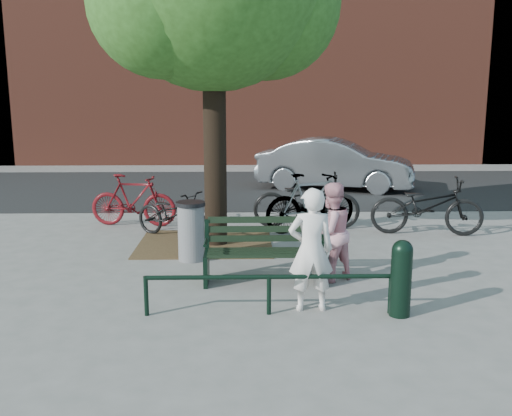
{
  "coord_description": "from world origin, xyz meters",
  "views": [
    {
      "loc": [
        -0.31,
        -7.84,
        2.66
      ],
      "look_at": [
        -0.11,
        1.0,
        0.9
      ],
      "focal_mm": 40.0,
      "sensor_mm": 36.0,
      "label": 1
    }
  ],
  "objects_px": {
    "person_right": "(331,232)",
    "bollard": "(401,275)",
    "litter_bin": "(191,231)",
    "parked_car": "(335,164)",
    "park_bench": "(265,249)",
    "bicycle_c": "(306,201)",
    "person_left": "(311,250)"
  },
  "relations": [
    {
      "from": "person_right",
      "to": "bicycle_c",
      "type": "relative_size",
      "value": 0.67
    },
    {
      "from": "bollard",
      "to": "bicycle_c",
      "type": "xyz_separation_m",
      "value": [
        -0.63,
        4.7,
        0.05
      ]
    },
    {
      "from": "person_right",
      "to": "litter_bin",
      "type": "xyz_separation_m",
      "value": [
        -2.11,
        1.08,
        -0.23
      ]
    },
    {
      "from": "person_left",
      "to": "parked_car",
      "type": "bearing_deg",
      "value": -104.01
    },
    {
      "from": "person_left",
      "to": "person_right",
      "type": "distance_m",
      "value": 1.24
    },
    {
      "from": "bicycle_c",
      "to": "bollard",
      "type": "bearing_deg",
      "value": -166.37
    },
    {
      "from": "park_bench",
      "to": "person_left",
      "type": "relative_size",
      "value": 1.12
    },
    {
      "from": "litter_bin",
      "to": "person_left",
      "type": "bearing_deg",
      "value": -53.09
    },
    {
      "from": "person_left",
      "to": "parked_car",
      "type": "relative_size",
      "value": 0.35
    },
    {
      "from": "parked_car",
      "to": "person_left",
      "type": "bearing_deg",
      "value": -174.19
    },
    {
      "from": "park_bench",
      "to": "person_right",
      "type": "distance_m",
      "value": 0.98
    },
    {
      "from": "person_left",
      "to": "parked_car",
      "type": "distance_m",
      "value": 9.43
    },
    {
      "from": "parked_car",
      "to": "bicycle_c",
      "type": "bearing_deg",
      "value": -179.0
    },
    {
      "from": "bollard",
      "to": "bicycle_c",
      "type": "relative_size",
      "value": 0.45
    },
    {
      "from": "person_right",
      "to": "litter_bin",
      "type": "bearing_deg",
      "value": -58.08
    },
    {
      "from": "park_bench",
      "to": "parked_car",
      "type": "relative_size",
      "value": 0.4
    },
    {
      "from": "person_right",
      "to": "bollard",
      "type": "relative_size",
      "value": 1.51
    },
    {
      "from": "person_right",
      "to": "bicycle_c",
      "type": "height_order",
      "value": "person_right"
    },
    {
      "from": "person_right",
      "to": "bollard",
      "type": "xyz_separation_m",
      "value": [
        0.65,
        -1.38,
        -0.21
      ]
    },
    {
      "from": "person_left",
      "to": "litter_bin",
      "type": "xyz_separation_m",
      "value": [
        -1.68,
        2.24,
        -0.29
      ]
    },
    {
      "from": "bollard",
      "to": "parked_car",
      "type": "distance_m",
      "value": 9.51
    },
    {
      "from": "bicycle_c",
      "to": "park_bench",
      "type": "bearing_deg",
      "value": 169.86
    },
    {
      "from": "person_left",
      "to": "bollard",
      "type": "relative_size",
      "value": 1.63
    },
    {
      "from": "person_right",
      "to": "parked_car",
      "type": "xyz_separation_m",
      "value": [
        1.37,
        8.1,
        0.0
      ]
    },
    {
      "from": "person_left",
      "to": "bicycle_c",
      "type": "xyz_separation_m",
      "value": [
        0.44,
        4.48,
        -0.21
      ]
    },
    {
      "from": "litter_bin",
      "to": "parked_car",
      "type": "height_order",
      "value": "parked_car"
    },
    {
      "from": "bollard",
      "to": "litter_bin",
      "type": "height_order",
      "value": "litter_bin"
    },
    {
      "from": "park_bench",
      "to": "bollard",
      "type": "distance_m",
      "value": 2.1
    },
    {
      "from": "park_bench",
      "to": "litter_bin",
      "type": "xyz_separation_m",
      "value": [
        -1.16,
        1.11,
        0.01
      ]
    },
    {
      "from": "person_left",
      "to": "person_right",
      "type": "xyz_separation_m",
      "value": [
        0.42,
        1.16,
        -0.06
      ]
    },
    {
      "from": "person_left",
      "to": "parked_car",
      "type": "xyz_separation_m",
      "value": [
        1.79,
        9.26,
        -0.05
      ]
    },
    {
      "from": "person_right",
      "to": "person_left",
      "type": "bearing_deg",
      "value": 38.93
    }
  ]
}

